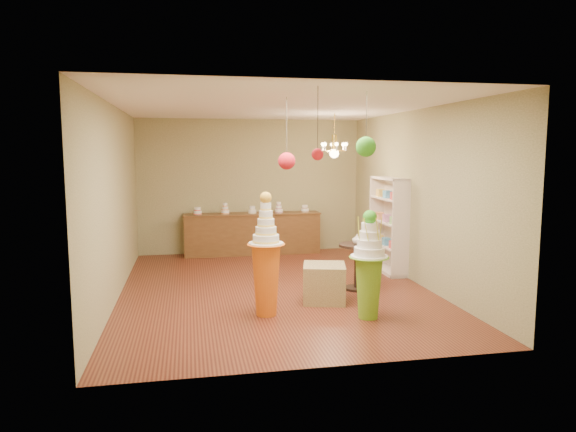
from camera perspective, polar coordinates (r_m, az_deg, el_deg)
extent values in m
plane|color=#592618|center=(8.72, -1.53, -8.01)|extent=(6.50, 6.50, 0.00)
plane|color=white|center=(8.44, -1.60, 12.04)|extent=(6.50, 6.50, 0.00)
cube|color=#938F63|center=(11.66, -4.19, 3.31)|extent=(5.00, 0.04, 3.00)
cube|color=#938F63|center=(5.29, 4.21, -1.36)|extent=(5.00, 0.04, 3.00)
cube|color=#938F63|center=(8.41, -18.62, 1.46)|extent=(0.04, 6.50, 3.00)
cube|color=#938F63|center=(9.19, 14.00, 2.07)|extent=(0.04, 6.50, 3.00)
cone|color=#6BAA25|center=(7.19, 8.93, -7.90)|extent=(0.49, 0.49, 0.85)
cylinder|color=white|center=(7.09, 9.00, -4.47)|extent=(0.67, 0.67, 0.03)
cylinder|color=white|center=(7.07, 9.01, -3.91)|extent=(0.54, 0.54, 0.11)
cylinder|color=white|center=(7.05, 9.03, -3.01)|extent=(0.45, 0.45, 0.11)
cylinder|color=white|center=(7.03, 9.05, -2.11)|extent=(0.37, 0.37, 0.11)
cylinder|color=white|center=(7.02, 9.07, -1.21)|extent=(0.30, 0.30, 0.11)
sphere|color=green|center=(7.00, 9.09, -0.11)|extent=(0.19, 0.19, 0.19)
cone|color=orange|center=(7.22, -2.44, -7.12)|extent=(0.47, 0.47, 1.00)
cylinder|color=white|center=(7.11, -2.46, -3.08)|extent=(0.56, 0.56, 0.03)
cylinder|color=white|center=(7.10, -2.47, -2.52)|extent=(0.42, 0.42, 0.11)
cylinder|color=white|center=(7.08, -2.47, -1.63)|extent=(0.34, 0.34, 0.11)
cylinder|color=white|center=(7.07, -2.48, -0.74)|extent=(0.27, 0.27, 0.11)
cylinder|color=white|center=(7.05, -2.48, 0.15)|extent=(0.22, 0.22, 0.11)
cylinder|color=white|center=(7.04, -2.48, 1.05)|extent=(0.17, 0.17, 0.11)
sphere|color=gold|center=(7.03, -2.49, 2.06)|extent=(0.16, 0.16, 0.16)
cube|color=#907C4F|center=(7.93, 4.04, -7.43)|extent=(0.77, 0.77, 0.57)
cube|color=brown|center=(11.50, -3.98, -2.01)|extent=(3.00, 0.50, 0.90)
cube|color=brown|center=(11.44, -4.00, 0.24)|extent=(3.04, 0.54, 0.03)
cylinder|color=white|center=(11.34, -10.03, 0.57)|extent=(0.18, 0.18, 0.16)
cylinder|color=white|center=(11.36, -7.01, 0.84)|extent=(0.18, 0.18, 0.24)
cylinder|color=white|center=(11.43, -4.00, 0.71)|extent=(0.18, 0.18, 0.16)
cylinder|color=white|center=(11.51, -1.04, 0.97)|extent=(0.18, 0.18, 0.24)
cylinder|color=white|center=(11.63, 1.88, 0.84)|extent=(0.18, 0.18, 0.16)
cube|color=beige|center=(9.98, 11.86, -0.95)|extent=(0.04, 1.20, 1.80)
cube|color=beige|center=(9.98, 10.95, -3.25)|extent=(0.30, 1.14, 0.03)
cube|color=beige|center=(9.91, 11.02, -0.69)|extent=(0.30, 1.14, 0.03)
cube|color=beige|center=(9.86, 11.08, 1.90)|extent=(0.30, 1.14, 0.03)
cylinder|color=black|center=(8.71, 7.59, -7.95)|extent=(0.40, 0.40, 0.04)
cylinder|color=black|center=(8.62, 7.63, -5.68)|extent=(0.08, 0.08, 0.75)
cylinder|color=black|center=(8.55, 7.67, -3.23)|extent=(0.61, 0.61, 0.04)
imported|color=beige|center=(8.53, 7.68, -2.55)|extent=(0.18, 0.18, 0.17)
cylinder|color=#393429|center=(6.89, -0.15, 9.63)|extent=(0.01, 0.01, 0.84)
sphere|color=red|center=(6.89, -0.15, 6.13)|extent=(0.23, 0.23, 0.23)
cylinder|color=#393429|center=(6.33, 8.71, 10.60)|extent=(0.01, 0.01, 0.66)
sphere|color=green|center=(6.32, 8.65, 7.62)|extent=(0.24, 0.24, 0.24)
cylinder|color=#393429|center=(5.79, 3.33, 10.55)|extent=(0.01, 0.01, 0.75)
sphere|color=red|center=(5.78, 3.30, 6.86)|extent=(0.13, 0.13, 0.13)
cylinder|color=gold|center=(9.89, 5.18, 9.85)|extent=(0.02, 0.02, 0.50)
cylinder|color=gold|center=(9.88, 5.16, 8.11)|extent=(0.10, 0.10, 0.30)
sphere|color=#F4C986|center=(9.88, 5.15, 6.95)|extent=(0.18, 0.18, 0.18)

